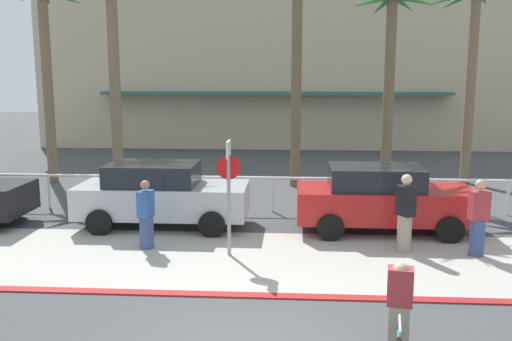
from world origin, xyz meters
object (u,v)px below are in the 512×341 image
pedestrian_1 (478,221)px  pedestrian_2 (146,218)px  stop_sign_bike_lane (229,181)px  palm_tree_1 (46,39)px  palm_tree_5 (473,39)px  car_silver_1 (161,194)px  palm_tree_2 (113,29)px  palm_tree_4 (391,42)px  pedestrian_0 (405,217)px  cyclist_teal_0 (399,318)px  car_red_2 (382,198)px

pedestrian_1 → pedestrian_2: 7.38m
stop_sign_bike_lane → palm_tree_1: palm_tree_1 is taller
palm_tree_5 → car_silver_1: palm_tree_5 is taller
pedestrian_2 → palm_tree_2: bearing=112.7°
palm_tree_4 → pedestrian_0: 8.26m
palm_tree_5 → palm_tree_4: bearing=-156.8°
palm_tree_1 → car_silver_1: 9.24m
palm_tree_1 → cyclist_teal_0: size_ratio=3.95×
palm_tree_1 → pedestrian_0: (11.46, -7.81, -4.37)m
palm_tree_4 → pedestrian_0: (-0.73, -7.09, -4.18)m
palm_tree_2 → car_red_2: 10.33m
palm_tree_5 → car_red_2: size_ratio=1.60×
car_red_2 → cyclist_teal_0: size_ratio=2.44×
palm_tree_1 → cyclist_teal_0: bearing=-50.9°
palm_tree_4 → car_silver_1: palm_tree_4 is taller
palm_tree_5 → car_silver_1: size_ratio=1.60×
pedestrian_0 → palm_tree_2: bearing=144.2°
palm_tree_5 → cyclist_teal_0: 14.95m
palm_tree_1 → pedestrian_0: palm_tree_1 is taller
palm_tree_5 → car_red_2: 8.96m
palm_tree_4 → car_red_2: palm_tree_4 is taller
palm_tree_2 → car_silver_1: size_ratio=1.61×
palm_tree_2 → palm_tree_5: bearing=10.9°
pedestrian_0 → pedestrian_1: 1.55m
car_red_2 → pedestrian_0: pedestrian_0 is taller
stop_sign_bike_lane → pedestrian_1: 5.51m
palm_tree_2 → pedestrian_1: size_ratio=4.11×
stop_sign_bike_lane → cyclist_teal_0: (2.83, -4.52, -0.98)m
pedestrian_0 → car_red_2: bearing=98.1°
car_red_2 → palm_tree_1: bearing=151.4°
palm_tree_1 → cyclist_teal_0: 17.10m
stop_sign_bike_lane → pedestrian_0: stop_sign_bike_lane is taller
palm_tree_1 → palm_tree_5: (15.27, 0.59, -0.01)m
car_silver_1 → palm_tree_5: bearing=34.1°
palm_tree_5 → pedestrian_0: size_ratio=3.93×
palm_tree_4 → pedestrian_0: bearing=-95.9°
palm_tree_2 → pedestrian_1: 12.62m
stop_sign_bike_lane → car_red_2: stop_sign_bike_lane is taller
palm_tree_4 → pedestrian_0: palm_tree_4 is taller
stop_sign_bike_lane → car_silver_1: stop_sign_bike_lane is taller
stop_sign_bike_lane → palm_tree_5: 12.27m
car_silver_1 → pedestrian_1: bearing=-14.7°
stop_sign_bike_lane → car_silver_1: bearing=132.1°
car_silver_1 → pedestrian_2: size_ratio=2.74×
cyclist_teal_0 → stop_sign_bike_lane: bearing=122.1°
pedestrian_1 → palm_tree_5: bearing=75.1°
palm_tree_4 → pedestrian_0: size_ratio=3.75×
palm_tree_1 → pedestrian_2: (5.62, -7.92, -4.48)m
stop_sign_bike_lane → palm_tree_2: 8.79m
cyclist_teal_0 → pedestrian_0: 5.11m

